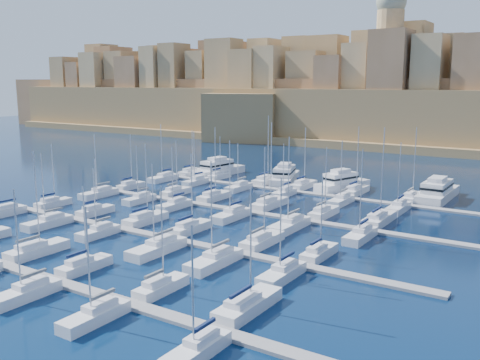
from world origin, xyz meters
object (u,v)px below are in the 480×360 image
Objects in this scene: motor_yacht_d at (437,192)px; motor_yacht_c at (342,183)px; motor_yacht_b at (285,176)px; sailboat_4 at (161,287)px; motor_yacht_a at (218,169)px; sailboat_2 at (37,250)px.

motor_yacht_c is at bearing -175.92° from motor_yacht_d.
motor_yacht_b and motor_yacht_c have the same top height.
sailboat_4 reaches higher than motor_yacht_c.
motor_yacht_d is (56.83, 0.78, 0.00)m from motor_yacht_a.
sailboat_4 reaches higher than motor_yacht_b.
motor_yacht_a is (-41.50, 70.46, 1.00)m from sailboat_4.
sailboat_2 is 69.88m from motor_yacht_b.
motor_yacht_c is (35.67, -0.73, 0.00)m from motor_yacht_a.
motor_yacht_a is 56.84m from motor_yacht_d.
motor_yacht_c is at bearing -1.17° from motor_yacht_a.
motor_yacht_a is at bearing 178.83° from motor_yacht_c.
motor_yacht_b is (-21.32, 70.62, 1.00)m from sailboat_4.
sailboat_2 is at bearing -92.66° from motor_yacht_b.
motor_yacht_d is (15.33, 71.24, 1.00)m from sailboat_4.
motor_yacht_b is at bearing -179.03° from motor_yacht_d.
sailboat_2 is at bearing -76.33° from motor_yacht_a.
motor_yacht_c is at bearing 94.78° from sailboat_4.
motor_yacht_a is at bearing 103.67° from sailboat_2.
sailboat_2 is at bearing 178.06° from sailboat_4.
sailboat_4 is 0.77× the size of motor_yacht_b.
sailboat_4 is at bearing -85.22° from motor_yacht_c.
sailboat_4 is at bearing -73.20° from motor_yacht_b.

